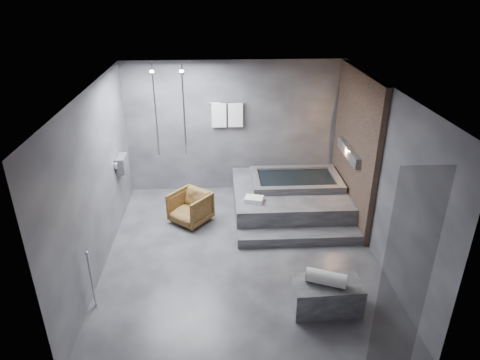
{
  "coord_description": "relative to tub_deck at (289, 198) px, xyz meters",
  "views": [
    {
      "loc": [
        -0.34,
        -6.07,
        4.27
      ],
      "look_at": [
        0.0,
        0.3,
        1.23
      ],
      "focal_mm": 32.0,
      "sensor_mm": 36.0,
      "label": 1
    }
  ],
  "objects": [
    {
      "name": "rolled_towel",
      "position": [
        0.04,
        -2.88,
        0.28
      ],
      "size": [
        0.58,
        0.39,
        0.2
      ],
      "primitive_type": "cylinder",
      "rotation": [
        0.0,
        1.57,
        -0.39
      ],
      "color": "white",
      "rests_on": "concrete_bench"
    },
    {
      "name": "driftwood_chair",
      "position": [
        -1.96,
        -0.38,
        0.06
      ],
      "size": [
        0.93,
        0.93,
        0.61
      ],
      "primitive_type": "imported",
      "rotation": [
        0.0,
        0.0,
        -0.69
      ],
      "color": "#3F270F",
      "rests_on": "ground"
    },
    {
      "name": "tub_step",
      "position": [
        0.0,
        -1.18,
        -0.16
      ],
      "size": [
        2.2,
        0.36,
        0.18
      ],
      "primitive_type": "cube",
      "color": "#313033",
      "rests_on": "ground"
    },
    {
      "name": "deck_towel",
      "position": [
        -0.76,
        -0.56,
        0.29
      ],
      "size": [
        0.38,
        0.32,
        0.09
      ],
      "primitive_type": "cube",
      "rotation": [
        0.0,
        0.0,
        -0.27
      ],
      "color": "white",
      "rests_on": "tub_deck"
    },
    {
      "name": "room",
      "position": [
        -0.65,
        -1.21,
        1.48
      ],
      "size": [
        5.0,
        5.04,
        2.82
      ],
      "color": "#2C2C2E",
      "rests_on": "ground"
    },
    {
      "name": "tub_deck",
      "position": [
        0.0,
        0.0,
        0.0
      ],
      "size": [
        2.2,
        2.0,
        0.5
      ],
      "primitive_type": "cube",
      "color": "#313033",
      "rests_on": "ground"
    },
    {
      "name": "concrete_bench",
      "position": [
        0.07,
        -2.86,
        -0.03
      ],
      "size": [
        0.98,
        0.56,
        0.43
      ],
      "primitive_type": "cube",
      "rotation": [
        0.0,
        0.0,
        0.04
      ],
      "color": "#363639",
      "rests_on": "ground"
    }
  ]
}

